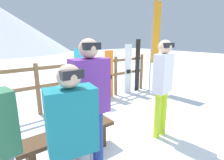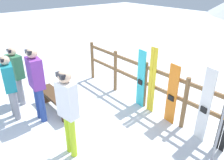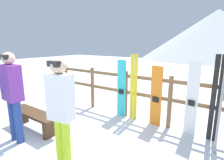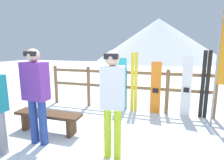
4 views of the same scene
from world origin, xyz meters
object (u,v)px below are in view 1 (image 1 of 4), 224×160
(snowboard_white, at_px, (128,69))
(rental_flag, at_px, (154,39))
(person_teal, at_px, (73,137))
(bench, at_px, (69,137))
(person_white, at_px, (163,81))
(person_purple, at_px, (90,99))
(ski_pair_yellow, at_px, (92,73))
(snowboard_cyan, at_px, (80,78))
(ski_pair_black, at_px, (137,66))
(snowboard_orange, at_px, (109,75))

(snowboard_white, distance_m, rental_flag, 1.24)
(rental_flag, bearing_deg, person_teal, -150.05)
(bench, height_order, person_white, person_white)
(bench, distance_m, person_teal, 1.12)
(person_purple, bearing_deg, ski_pair_yellow, 58.16)
(person_purple, height_order, snowboard_cyan, person_purple)
(ski_pair_black, bearing_deg, snowboard_cyan, -179.91)
(snowboard_white, bearing_deg, rental_flag, -35.33)
(bench, bearing_deg, person_teal, -110.55)
(ski_pair_yellow, bearing_deg, rental_flag, -13.03)
(bench, bearing_deg, rental_flag, 20.66)
(ski_pair_yellow, distance_m, rental_flag, 2.26)
(person_purple, distance_m, snowboard_white, 3.58)
(person_purple, relative_size, snowboard_cyan, 1.17)
(bench, distance_m, ski_pair_black, 3.82)
(person_white, distance_m, ski_pair_yellow, 2.29)
(rental_flag, bearing_deg, person_white, -137.52)
(snowboard_white, height_order, ski_pair_black, ski_pair_black)
(bench, xyz_separation_m, person_teal, (-0.34, -0.90, 0.58))
(person_teal, height_order, ski_pair_yellow, ski_pair_yellow)
(person_white, relative_size, rental_flag, 0.61)
(bench, distance_m, person_purple, 0.85)
(person_teal, bearing_deg, snowboard_cyan, 60.86)
(ski_pair_yellow, bearing_deg, snowboard_orange, -0.34)
(snowboard_cyan, height_order, ski_pair_yellow, ski_pair_yellow)
(bench, xyz_separation_m, snowboard_white, (2.89, 1.80, 0.46))
(person_purple, distance_m, ski_pair_black, 3.92)
(person_teal, bearing_deg, ski_pair_yellow, 55.45)
(snowboard_cyan, distance_m, ski_pair_black, 2.16)
(bench, xyz_separation_m, person_white, (1.57, -0.47, 0.72))
(person_white, bearing_deg, ski_pair_black, 52.42)
(snowboard_orange, relative_size, ski_pair_black, 0.82)
(person_teal, xyz_separation_m, snowboard_cyan, (1.51, 2.70, -0.15))
(ski_pair_yellow, bearing_deg, bench, -130.21)
(bench, height_order, snowboard_orange, snowboard_orange)
(bench, xyz_separation_m, snowboard_orange, (2.12, 1.80, 0.38))
(bench, height_order, person_purple, person_purple)
(bench, xyz_separation_m, snowboard_cyan, (1.17, 1.80, 0.43))
(rental_flag, bearing_deg, snowboard_orange, 161.97)
(snowboard_cyan, relative_size, snowboard_orange, 1.06)
(ski_pair_yellow, relative_size, rental_flag, 0.58)
(person_white, xyz_separation_m, person_purple, (-1.44, 0.02, -0.01))
(person_white, height_order, ski_pair_yellow, person_white)
(person_teal, height_order, person_purple, person_purple)
(ski_pair_yellow, distance_m, snowboard_white, 1.37)
(ski_pair_yellow, height_order, snowboard_white, ski_pair_yellow)
(ski_pair_yellow, bearing_deg, person_white, -88.94)
(ski_pair_yellow, bearing_deg, person_teal, -124.55)
(person_white, relative_size, snowboard_cyan, 1.15)
(bench, bearing_deg, ski_pair_yellow, 49.79)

